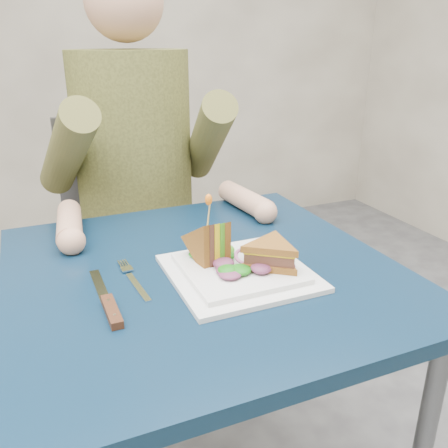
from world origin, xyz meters
name	(u,v)px	position (x,y,z in m)	size (l,w,h in m)	color
table	(204,302)	(0.00, 0.00, 0.65)	(0.75, 0.75, 0.73)	black
chair	(134,236)	(0.00, 0.66, 0.54)	(0.42, 0.40, 0.93)	#47474C
diner	(134,130)	(0.00, 0.55, 0.91)	(0.54, 0.59, 0.74)	#4A4C22
plate	(239,271)	(0.05, -0.06, 0.74)	(0.26, 0.26, 0.02)	white
sandwich_flat	(271,254)	(0.11, -0.08, 0.78)	(0.17, 0.17, 0.05)	brown
sandwich_upright	(209,245)	(0.01, -0.01, 0.78)	(0.08, 0.12, 0.12)	brown
fork	(134,280)	(-0.14, 0.00, 0.73)	(0.03, 0.18, 0.01)	silver
knife	(109,306)	(-0.20, -0.09, 0.74)	(0.02, 0.22, 0.02)	silver
toothpick	(209,214)	(0.01, -0.01, 0.85)	(0.00, 0.00, 0.06)	tan
toothpick_frill	(209,200)	(0.01, -0.01, 0.88)	(0.01, 0.01, 0.02)	orange
lettuce_spill	(239,259)	(0.06, -0.05, 0.76)	(0.15, 0.13, 0.02)	#337A14
onion_ring	(245,256)	(0.07, -0.05, 0.77)	(0.04, 0.04, 0.01)	#9E4C7A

